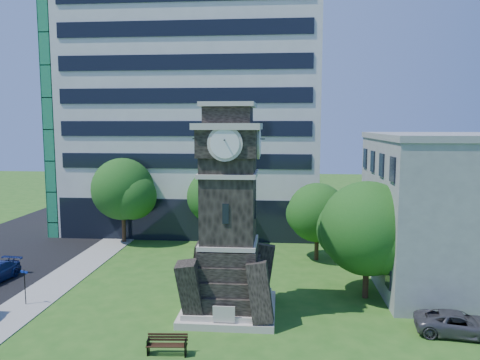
# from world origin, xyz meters

# --- Properties ---
(ground) EXTENTS (160.00, 160.00, 0.00)m
(ground) POSITION_xyz_m (0.00, 0.00, 0.00)
(ground) COLOR #275B1A
(ground) RESTS_ON ground
(sidewalk) EXTENTS (3.00, 70.00, 0.06)m
(sidewalk) POSITION_xyz_m (-9.50, 5.00, 0.03)
(sidewalk) COLOR gray
(sidewalk) RESTS_ON ground
(clock_tower) EXTENTS (5.40, 5.40, 12.22)m
(clock_tower) POSITION_xyz_m (3.00, 2.00, 5.28)
(clock_tower) COLOR beige
(clock_tower) RESTS_ON ground
(office_tall) EXTENTS (26.20, 15.11, 28.60)m
(office_tall) POSITION_xyz_m (-3.20, 25.84, 14.22)
(office_tall) COLOR silver
(office_tall) RESTS_ON ground
(car_east_lot) EXTENTS (4.66, 2.64, 1.23)m
(car_east_lot) POSITION_xyz_m (15.35, 0.08, 0.61)
(car_east_lot) COLOR #46464A
(car_east_lot) RESTS_ON ground
(park_bench) EXTENTS (1.94, 0.52, 1.00)m
(park_bench) POSITION_xyz_m (0.59, -3.28, 0.53)
(park_bench) COLOR black
(park_bench) RESTS_ON ground
(street_sign) EXTENTS (0.53, 0.05, 2.23)m
(street_sign) POSITION_xyz_m (-9.54, 2.01, 1.39)
(street_sign) COLOR black
(street_sign) RESTS_ON ground
(tree_nw) EXTENTS (6.32, 5.74, 7.92)m
(tree_nw) POSITION_xyz_m (-8.56, 17.49, 4.84)
(tree_nw) COLOR #332114
(tree_nw) RESTS_ON ground
(tree_nc) EXTENTS (5.43, 4.94, 6.87)m
(tree_nc) POSITION_xyz_m (-0.11, 17.87, 4.22)
(tree_nc) COLOR #332114
(tree_nc) RESTS_ON ground
(tree_ne) EXTENTS (5.28, 4.80, 6.33)m
(tree_ne) POSITION_xyz_m (8.99, 13.28, 3.77)
(tree_ne) COLOR #332114
(tree_ne) RESTS_ON ground
(tree_east) EXTENTS (6.54, 5.94, 7.50)m
(tree_east) POSITION_xyz_m (11.50, 5.10, 4.34)
(tree_east) COLOR #332114
(tree_east) RESTS_ON ground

